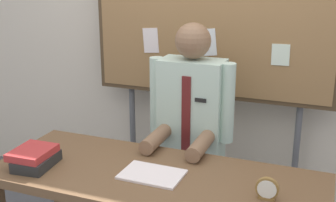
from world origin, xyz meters
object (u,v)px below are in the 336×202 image
at_px(open_notebook, 152,174).
at_px(desk_clock, 267,189).
at_px(person, 191,143).
at_px(desk, 156,190).
at_px(book_stack, 35,158).
at_px(bulletin_board, 211,12).

bearing_deg(open_notebook, desk_clock, -2.42).
xyz_separation_m(person, desk_clock, (0.58, -0.63, 0.10)).
distance_m(desk, desk_clock, 0.60).
bearing_deg(person, open_notebook, -91.19).
height_order(person, desk_clock, person).
bearing_deg(desk_clock, person, 132.85).
height_order(person, open_notebook, person).
bearing_deg(book_stack, bulletin_board, 60.20).
bearing_deg(bulletin_board, open_notebook, -90.72).
xyz_separation_m(bulletin_board, desk_clock, (0.58, -1.03, -0.69)).
bearing_deg(open_notebook, book_stack, -168.55).
bearing_deg(bulletin_board, desk, -90.01).
distance_m(person, book_stack, 0.98).
relative_size(person, open_notebook, 4.56).
relative_size(desk, person, 1.21).
height_order(desk, book_stack, book_stack).
bearing_deg(desk, open_notebook, -121.91).
height_order(bulletin_board, book_stack, bulletin_board).
distance_m(open_notebook, desk_clock, 0.60).
height_order(book_stack, open_notebook, book_stack).
bearing_deg(book_stack, open_notebook, 11.45).
xyz_separation_m(desk, bulletin_board, (0.00, 0.98, 0.84)).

